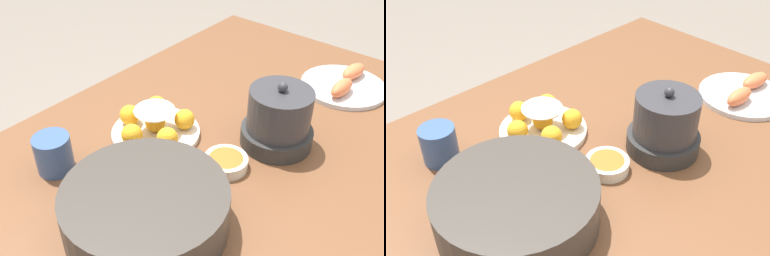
{
  "view_description": "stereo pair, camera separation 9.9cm",
  "coord_description": "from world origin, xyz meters",
  "views": [
    {
      "loc": [
        0.74,
        0.5,
        1.48
      ],
      "look_at": [
        0.04,
        -0.09,
        0.82
      ],
      "focal_mm": 42.0,
      "sensor_mm": 36.0,
      "label": 1
    },
    {
      "loc": [
        0.68,
        0.57,
        1.48
      ],
      "look_at": [
        0.04,
        -0.09,
        0.82
      ],
      "focal_mm": 42.0,
      "sensor_mm": 36.0,
      "label": 2
    }
  ],
  "objects": [
    {
      "name": "dining_table",
      "position": [
        0.0,
        0.0,
        0.69
      ],
      "size": [
        1.42,
        1.0,
        0.78
      ],
      "color": "brown",
      "rests_on": "ground_plane"
    },
    {
      "name": "cake_plate",
      "position": [
        0.09,
        -0.17,
        0.81
      ],
      "size": [
        0.23,
        0.23,
        0.09
      ],
      "color": "silver",
      "rests_on": "dining_table"
    },
    {
      "name": "serving_bowl",
      "position": [
        0.32,
        0.03,
        0.83
      ],
      "size": [
        0.34,
        0.34,
        0.1
      ],
      "color": "#3D3833",
      "rests_on": "dining_table"
    },
    {
      "name": "sauce_bowl",
      "position": [
        0.07,
        0.04,
        0.79
      ],
      "size": [
        0.1,
        0.1,
        0.03
      ],
      "color": "silver",
      "rests_on": "dining_table"
    },
    {
      "name": "seafood_platter",
      "position": [
        -0.45,
        0.1,
        0.79
      ],
      "size": [
        0.25,
        0.25,
        0.06
      ],
      "color": "silver",
      "rests_on": "dining_table"
    },
    {
      "name": "cup_near",
      "position": [
        0.33,
        -0.26,
        0.82
      ],
      "size": [
        0.09,
        0.09,
        0.09
      ],
      "color": "#38568E",
      "rests_on": "dining_table"
    },
    {
      "name": "warming_pot",
      "position": [
        -0.09,
        0.08,
        0.85
      ],
      "size": [
        0.18,
        0.18,
        0.18
      ],
      "color": "#2D2D2D",
      "rests_on": "dining_table"
    }
  ]
}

